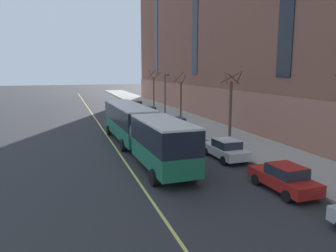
% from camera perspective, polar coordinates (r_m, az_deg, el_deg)
% --- Properties ---
extents(ground_plane, '(260.00, 260.00, 0.00)m').
position_cam_1_polar(ground_plane, '(26.46, -2.89, -4.92)').
color(ground_plane, '#303033').
extents(sidewalk, '(5.89, 160.00, 0.15)m').
position_cam_1_polar(sidewalk, '(32.58, 11.54, -2.17)').
color(sidewalk, '#ADA89E').
rests_on(sidewalk, ground).
extents(city_bus, '(3.35, 19.41, 3.52)m').
position_cam_1_polar(city_bus, '(26.84, -5.03, -0.25)').
color(city_bus, '#1E704C').
rests_on(city_bus, ground).
extents(parked_car_navy_1, '(2.00, 4.69, 1.56)m').
position_cam_1_polar(parked_car_navy_1, '(35.97, 1.39, 0.29)').
color(parked_car_navy_1, navy).
rests_on(parked_car_navy_1, ground).
extents(parked_car_red_3, '(2.01, 4.44, 1.56)m').
position_cam_1_polar(parked_car_red_3, '(19.44, 19.57, -8.54)').
color(parked_car_red_3, '#B21E19').
rests_on(parked_car_red_3, ground).
extents(parked_car_green_4, '(1.92, 4.55, 1.56)m').
position_cam_1_polar(parked_car_green_4, '(46.91, -3.35, 2.50)').
color(parked_car_green_4, '#23603D').
rests_on(parked_car_green_4, ground).
extents(parked_car_white_5, '(2.08, 4.53, 1.56)m').
position_cam_1_polar(parked_car_white_5, '(25.16, 9.97, -3.99)').
color(parked_car_white_5, silver).
rests_on(parked_car_white_5, ground).
extents(parked_car_red_6, '(2.14, 4.81, 1.56)m').
position_cam_1_polar(parked_car_red_6, '(55.59, -5.66, 3.60)').
color(parked_car_red_6, '#B21E19').
rests_on(parked_car_red_6, ground).
extents(street_tree_mid_block, '(1.88, 2.18, 6.42)m').
position_cam_1_polar(street_tree_mid_block, '(32.83, 10.88, 3.97)').
color(street_tree_mid_block, brown).
rests_on(street_tree_mid_block, sidewalk).
extents(street_tree_far_uptown, '(1.67, 1.87, 6.30)m').
position_cam_1_polar(street_tree_far_uptown, '(45.89, 2.19, 5.34)').
color(street_tree_far_uptown, brown).
rests_on(street_tree_far_uptown, sidewalk).
extents(street_tree_far_downtown, '(2.11, 1.99, 6.65)m').
position_cam_1_polar(street_tree_far_downtown, '(59.53, -2.49, 6.56)').
color(street_tree_far_downtown, brown).
rests_on(street_tree_far_downtown, sidewalk).
extents(street_lamp, '(0.36, 1.48, 6.00)m').
position_cam_1_polar(street_lamp, '(45.02, -0.42, 6.19)').
color(street_lamp, '#2D2D30').
rests_on(street_lamp, sidewalk).
extents(lane_centerline, '(0.16, 140.00, 0.01)m').
position_cam_1_polar(lane_centerline, '(28.84, -9.13, -3.79)').
color(lane_centerline, '#E0D66B').
rests_on(lane_centerline, ground).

